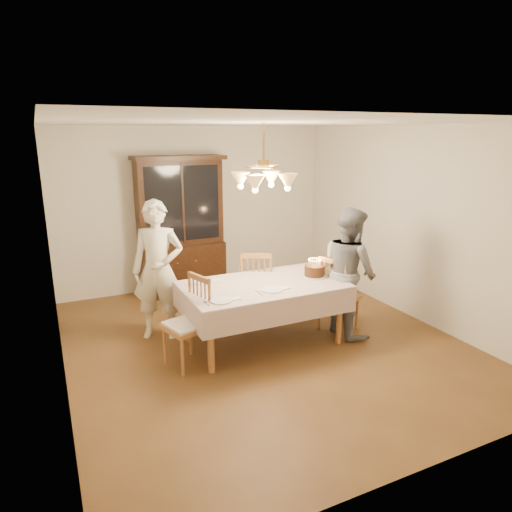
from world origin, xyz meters
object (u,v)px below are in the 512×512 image
chair_far_side (256,290)px  birthday_cake (314,271)px  china_hutch (181,228)px  elderly_woman (158,270)px  dining_table (263,290)px

chair_far_side → birthday_cake: chair_far_side is taller
china_hutch → elderly_woman: china_hutch is taller
dining_table → china_hutch: 2.31m
birthday_cake → dining_table: bearing=177.7°
elderly_woman → dining_table: bearing=-9.8°
chair_far_side → elderly_woman: 1.35m
elderly_woman → birthday_cake: bearing=1.2°
china_hutch → birthday_cake: 2.51m
dining_table → birthday_cake: size_ratio=6.33×
china_hutch → chair_far_side: bearing=-71.6°
china_hutch → birthday_cake: china_hutch is taller
chair_far_side → elderly_woman: (-1.28, 0.10, 0.42)m
chair_far_side → birthday_cake: (0.49, -0.66, 0.39)m
dining_table → birthday_cake: 0.71m
dining_table → chair_far_side: chair_far_side is taller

